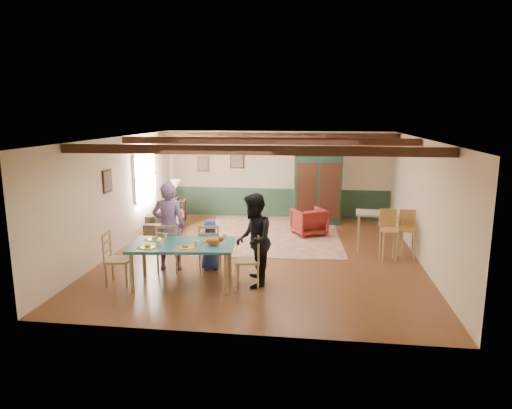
# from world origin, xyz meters

# --- Properties ---
(floor) EXTENTS (8.00, 8.00, 0.00)m
(floor) POSITION_xyz_m (0.00, 0.00, 0.00)
(floor) COLOR #552D17
(floor) RESTS_ON ground
(wall_back) EXTENTS (7.00, 0.02, 2.70)m
(wall_back) POSITION_xyz_m (0.00, 4.00, 1.35)
(wall_back) COLOR beige
(wall_back) RESTS_ON floor
(wall_left) EXTENTS (0.02, 8.00, 2.70)m
(wall_left) POSITION_xyz_m (-3.50, 0.00, 1.35)
(wall_left) COLOR beige
(wall_left) RESTS_ON floor
(wall_right) EXTENTS (0.02, 8.00, 2.70)m
(wall_right) POSITION_xyz_m (3.50, 0.00, 1.35)
(wall_right) COLOR beige
(wall_right) RESTS_ON floor
(ceiling) EXTENTS (7.00, 8.00, 0.02)m
(ceiling) POSITION_xyz_m (0.00, 0.00, 2.70)
(ceiling) COLOR white
(ceiling) RESTS_ON wall_back
(wainscot_back) EXTENTS (6.95, 0.03, 0.90)m
(wainscot_back) POSITION_xyz_m (0.00, 3.98, 0.45)
(wainscot_back) COLOR #1E3726
(wainscot_back) RESTS_ON floor
(ceiling_beam_front) EXTENTS (6.95, 0.16, 0.16)m
(ceiling_beam_front) POSITION_xyz_m (0.00, -2.30, 2.61)
(ceiling_beam_front) COLOR black
(ceiling_beam_front) RESTS_ON ceiling
(ceiling_beam_mid) EXTENTS (6.95, 0.16, 0.16)m
(ceiling_beam_mid) POSITION_xyz_m (0.00, 0.40, 2.61)
(ceiling_beam_mid) COLOR black
(ceiling_beam_mid) RESTS_ON ceiling
(ceiling_beam_back) EXTENTS (6.95, 0.16, 0.16)m
(ceiling_beam_back) POSITION_xyz_m (0.00, 3.00, 2.61)
(ceiling_beam_back) COLOR black
(ceiling_beam_back) RESTS_ON ceiling
(window_left) EXTENTS (0.06, 1.60, 1.30)m
(window_left) POSITION_xyz_m (-3.47, 1.70, 1.55)
(window_left) COLOR white
(window_left) RESTS_ON wall_left
(picture_left_wall) EXTENTS (0.04, 0.42, 0.52)m
(picture_left_wall) POSITION_xyz_m (-3.47, -0.60, 1.75)
(picture_left_wall) COLOR #7A6F58
(picture_left_wall) RESTS_ON wall_left
(picture_back_a) EXTENTS (0.45, 0.04, 0.55)m
(picture_back_a) POSITION_xyz_m (-1.30, 3.97, 1.80)
(picture_back_a) COLOR #7A6F58
(picture_back_a) RESTS_ON wall_back
(picture_back_b) EXTENTS (0.38, 0.04, 0.48)m
(picture_back_b) POSITION_xyz_m (-2.40, 3.97, 1.65)
(picture_back_b) COLOR #7A6F58
(picture_back_b) RESTS_ON wall_back
(dining_table) EXTENTS (2.05, 1.29, 0.81)m
(dining_table) POSITION_xyz_m (-1.32, -2.13, 0.41)
(dining_table) COLOR #1C5B5A
(dining_table) RESTS_ON floor
(dining_chair_far_left) EXTENTS (0.50, 0.52, 1.03)m
(dining_chair_far_left) POSITION_xyz_m (-1.83, -1.41, 0.51)
(dining_chair_far_left) COLOR #A78853
(dining_chair_far_left) RESTS_ON floor
(dining_chair_far_right) EXTENTS (0.50, 0.52, 1.03)m
(dining_chair_far_right) POSITION_xyz_m (-0.97, -1.31, 0.51)
(dining_chair_far_right) COLOR #A78853
(dining_chair_far_right) RESTS_ON floor
(dining_chair_end_left) EXTENTS (0.52, 0.50, 1.03)m
(dining_chair_end_left) POSITION_xyz_m (-2.55, -2.27, 0.51)
(dining_chair_end_left) COLOR #A78853
(dining_chair_end_left) RESTS_ON floor
(dining_chair_end_right) EXTENTS (0.52, 0.50, 1.03)m
(dining_chair_end_right) POSITION_xyz_m (-0.08, -2.00, 0.51)
(dining_chair_end_right) COLOR #A78853
(dining_chair_end_right) RESTS_ON floor
(person_man) EXTENTS (0.72, 0.52, 1.86)m
(person_man) POSITION_xyz_m (-1.84, -1.32, 0.93)
(person_man) COLOR #745693
(person_man) RESTS_ON floor
(person_woman) EXTENTS (0.77, 0.94, 1.78)m
(person_woman) POSITION_xyz_m (0.03, -1.98, 0.89)
(person_woman) COLOR black
(person_woman) RESTS_ON floor
(person_child) EXTENTS (0.57, 0.40, 1.09)m
(person_child) POSITION_xyz_m (-0.98, -1.23, 0.54)
(person_child) COLOR #253596
(person_child) RESTS_ON floor
(cat) EXTENTS (0.40, 0.19, 0.19)m
(cat) POSITION_xyz_m (-0.71, -2.17, 0.91)
(cat) COLOR #BD5421
(cat) RESTS_ON dining_table
(place_setting_near_left) EXTENTS (0.47, 0.37, 0.11)m
(place_setting_near_left) POSITION_xyz_m (-1.88, -2.47, 0.87)
(place_setting_near_left) COLOR yellow
(place_setting_near_left) RESTS_ON dining_table
(place_setting_near_center) EXTENTS (0.47, 0.37, 0.11)m
(place_setting_near_center) POSITION_xyz_m (-1.18, -2.39, 0.87)
(place_setting_near_center) COLOR yellow
(place_setting_near_center) RESTS_ON dining_table
(place_setting_far_left) EXTENTS (0.47, 0.37, 0.11)m
(place_setting_far_left) POSITION_xyz_m (-1.94, -1.93, 0.87)
(place_setting_far_left) COLOR yellow
(place_setting_far_left) RESTS_ON dining_table
(place_setting_far_right) EXTENTS (0.47, 0.37, 0.11)m
(place_setting_far_right) POSITION_xyz_m (-0.76, -1.80, 0.87)
(place_setting_far_right) COLOR yellow
(place_setting_far_right) RESTS_ON dining_table
(area_rug) EXTENTS (3.86, 4.50, 0.01)m
(area_rug) POSITION_xyz_m (0.01, 1.80, 0.01)
(area_rug) COLOR #C9B692
(area_rug) RESTS_ON floor
(armoire) EXTENTS (1.57, 0.74, 2.15)m
(armoire) POSITION_xyz_m (1.23, 3.22, 1.07)
(armoire) COLOR #153525
(armoire) RESTS_ON floor
(armchair) EXTENTS (1.07, 1.08, 0.73)m
(armchair) POSITION_xyz_m (1.02, 1.86, 0.37)
(armchair) COLOR #4E0F0F
(armchair) RESTS_ON floor
(sofa) EXTENTS (1.06, 2.12, 0.59)m
(sofa) POSITION_xyz_m (-2.96, 1.76, 0.30)
(sofa) COLOR #3D3126
(sofa) RESTS_ON floor
(end_table) EXTENTS (0.61, 0.61, 0.67)m
(end_table) POSITION_xyz_m (-2.99, 2.91, 0.34)
(end_table) COLOR black
(end_table) RESTS_ON floor
(table_lamp) EXTENTS (0.38, 0.38, 0.62)m
(table_lamp) POSITION_xyz_m (-2.99, 2.91, 0.98)
(table_lamp) COLOR beige
(table_lamp) RESTS_ON end_table
(counter_table) EXTENTS (1.18, 0.76, 0.94)m
(counter_table) POSITION_xyz_m (2.71, 0.59, 0.47)
(counter_table) COLOR #BFB395
(counter_table) RESTS_ON floor
(bar_stool_left) EXTENTS (0.44, 0.48, 1.14)m
(bar_stool_left) POSITION_xyz_m (2.82, -0.11, 0.57)
(bar_stool_left) COLOR #B78B47
(bar_stool_left) RESTS_ON floor
(bar_stool_right) EXTENTS (0.41, 0.44, 1.09)m
(bar_stool_right) POSITION_xyz_m (3.26, 0.12, 0.55)
(bar_stool_right) COLOR #B78B47
(bar_stool_right) RESTS_ON floor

